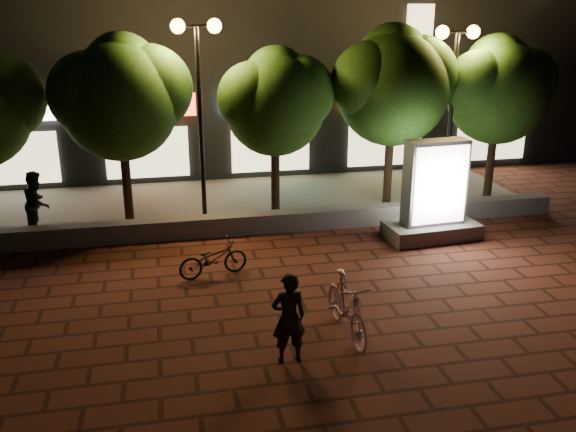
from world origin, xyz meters
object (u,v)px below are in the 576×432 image
object	(u,v)px
tree_left	(121,94)
tree_far_right	(499,86)
street_lamp_right	(455,69)
ad_kiosk	(434,199)
rider	(289,318)
pedestrian	(37,203)
street_lamp_left	(198,70)
scooter_parked	(213,259)
tree_right	(394,82)
scooter_pink	(346,307)
tree_mid	(276,98)

from	to	relation	value
tree_left	tree_far_right	world-z (taller)	tree_left
street_lamp_right	ad_kiosk	distance (m)	4.09
rider	pedestrian	distance (m)	8.52
rider	street_lamp_left	bearing A→B (deg)	-87.43
tree_left	tree_far_right	bearing A→B (deg)	-0.00
scooter_parked	pedestrian	size ratio (longest dim) A/B	0.93
tree_left	tree_right	size ratio (longest dim) A/B	0.97
rider	pedestrian	world-z (taller)	pedestrian
ad_kiosk	pedestrian	xyz separation A→B (m)	(-9.66, 2.05, -0.11)
ad_kiosk	scooter_pink	xyz separation A→B (m)	(-3.52, -4.27, -0.45)
tree_left	tree_mid	xyz separation A→B (m)	(4.00, -0.00, -0.23)
tree_far_right	rider	xyz separation A→B (m)	(-7.74, -7.62, -2.58)
pedestrian	scooter_pink	bearing A→B (deg)	-131.75
pedestrian	street_lamp_right	bearing A→B (deg)	-83.67
tree_far_right	scooter_parked	distance (m)	9.97
street_lamp_right	tree_right	bearing A→B (deg)	170.90
street_lamp_left	scooter_parked	bearing A→B (deg)	-91.53
tree_left	tree_mid	bearing A→B (deg)	-0.00
tree_right	street_lamp_left	bearing A→B (deg)	-177.19
tree_left	street_lamp_left	bearing A→B (deg)	-7.70
rider	scooter_parked	xyz separation A→B (m)	(-0.91, 3.65, -0.39)
ad_kiosk	scooter_pink	bearing A→B (deg)	-129.54
tree_far_right	street_lamp_right	world-z (taller)	street_lamp_right
tree_right	scooter_pink	bearing A→B (deg)	-115.76
scooter_pink	rider	distance (m)	1.33
street_lamp_right	rider	bearing A→B (deg)	-130.07
ad_kiosk	scooter_pink	size ratio (longest dim) A/B	1.33
tree_left	pedestrian	world-z (taller)	tree_left
scooter_pink	pedestrian	size ratio (longest dim) A/B	1.15
street_lamp_left	rider	bearing A→B (deg)	-83.72
street_lamp_right	scooter_parked	distance (m)	8.74
tree_left	rider	size ratio (longest dim) A/B	3.10
scooter_pink	tree_far_right	bearing A→B (deg)	42.87
street_lamp_left	street_lamp_right	xyz separation A→B (m)	(7.00, 0.00, -0.13)
tree_right	ad_kiosk	xyz separation A→B (m)	(0.14, -2.75, -2.56)
rider	tree_left	bearing A→B (deg)	-73.84
rider	tree_right	bearing A→B (deg)	-124.53
scooter_pink	scooter_parked	world-z (taller)	scooter_pink
tree_mid	scooter_pink	bearing A→B (deg)	-90.66
ad_kiosk	scooter_parked	size ratio (longest dim) A/B	1.64
tree_right	tree_far_right	bearing A→B (deg)	-0.00
street_lamp_right	rider	xyz separation A→B (m)	(-6.19, -7.36, -3.10)
tree_left	ad_kiosk	xyz separation A→B (m)	(7.44, -2.75, -2.44)
tree_right	street_lamp_left	size ratio (longest dim) A/B	0.98
scooter_parked	pedestrian	distance (m)	5.24
tree_far_right	pedestrian	bearing A→B (deg)	-176.84
rider	ad_kiosk	bearing A→B (deg)	-137.58
tree_right	rider	distance (m)	9.30
tree_mid	tree_right	size ratio (longest dim) A/B	0.89
tree_mid	pedestrian	bearing A→B (deg)	-173.56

